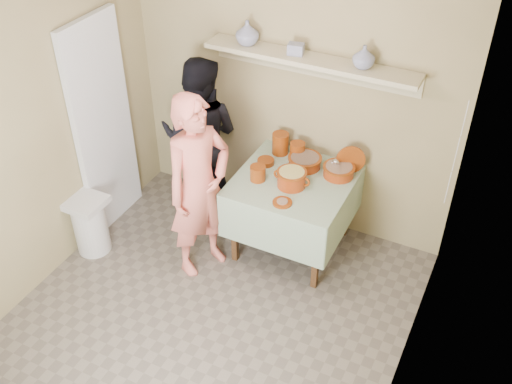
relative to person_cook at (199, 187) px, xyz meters
The scene contains 22 objects.
ground 1.17m from the person_cook, 63.98° to the right, with size 3.50×3.50×0.00m, color #62594D.
tile_panel 1.13m from the person_cook, 169.19° to the left, with size 0.06×0.70×2.00m, color silver.
plate_stack_a 0.92m from the person_cook, 68.63° to the left, with size 0.15×0.15×0.20m, color #6B2809.
plate_stack_b 0.98m from the person_cook, 58.69° to the left, with size 0.13×0.13×0.16m, color #6B2809.
bowl_stack 0.52m from the person_cook, 49.75° to the left, with size 0.13×0.13×0.13m, color #6B2809.
empty_bowl 0.71m from the person_cook, 65.36° to the left, with size 0.15×0.15×0.04m, color #6B2809.
propped_lid 1.32m from the person_cook, 40.85° to the left, with size 0.25×0.25×0.02m, color #6B2809.
vase_right 1.66m from the person_cook, 41.86° to the left, with size 0.17×0.17×0.18m, color navy.
vase_left 1.33m from the person_cook, 90.28° to the left, with size 0.19×0.19×0.20m, color navy.
ceramic_box 1.36m from the person_cook, 63.87° to the left, with size 0.13×0.09×0.09m, color navy.
person_cook is the anchor object (origin of this frame).
person_helper 0.84m from the person_cook, 119.96° to the left, with size 0.77×0.60×1.58m, color black.
room_shell 1.13m from the person_cook, 63.98° to the right, with size 3.04×3.54×2.62m.
serving_table 0.84m from the person_cook, 41.45° to the left, with size 0.97×0.97×0.76m.
cazuela_meat_a 0.98m from the person_cook, 50.77° to the left, with size 0.30×0.30×0.10m.
cazuela_meat_b 1.20m from the person_cook, 39.06° to the left, with size 0.28×0.28×0.10m.
ladle 1.18m from the person_cook, 40.97° to the left, with size 0.08×0.26×0.19m.
cazuela_rice 0.77m from the person_cook, 35.46° to the left, with size 0.33×0.25×0.14m.
front_plate 0.69m from the person_cook, 16.20° to the left, with size 0.16×0.16×0.03m.
wall_shelf 1.36m from the person_cook, 58.38° to the left, with size 1.80×0.25×0.21m.
trash_bin 1.17m from the person_cook, 163.83° to the right, with size 0.32×0.32×0.56m.
electrical_cord 2.02m from the person_cook, 22.00° to the left, with size 0.01×0.05×0.90m.
Camera 1 is at (1.78, -2.56, 3.74)m, focal length 42.00 mm.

